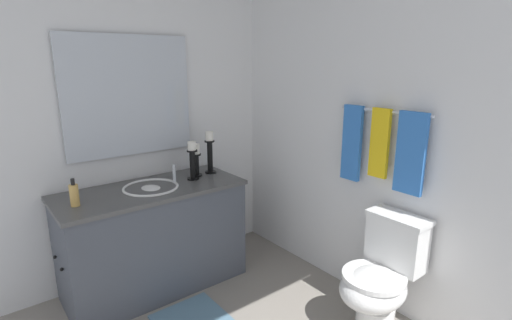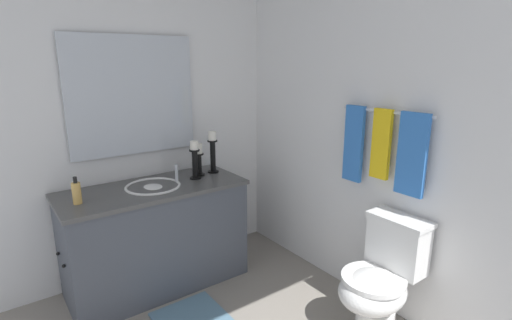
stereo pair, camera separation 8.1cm
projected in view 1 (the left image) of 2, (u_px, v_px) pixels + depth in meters
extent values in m
cube|color=white|center=(370.00, 130.00, 2.61)|extent=(2.63, 0.04, 2.45)
cube|color=white|center=(126.00, 124.00, 2.89)|extent=(0.04, 2.43, 2.45)
cube|color=#474C56|center=(155.00, 240.00, 2.87)|extent=(0.55, 1.29, 0.76)
cube|color=#4C4C4C|center=(151.00, 190.00, 2.77)|extent=(0.58, 1.32, 0.03)
sphere|color=black|center=(55.00, 257.00, 2.54)|extent=(0.02, 0.02, 0.02)
sphere|color=black|center=(62.00, 269.00, 2.39)|extent=(0.02, 0.02, 0.02)
ellipsoid|color=white|center=(151.00, 194.00, 2.78)|extent=(0.38, 0.30, 0.11)
torus|color=white|center=(151.00, 187.00, 2.76)|extent=(0.40, 0.40, 0.02)
cylinder|color=silver|center=(174.00, 174.00, 2.86)|extent=(0.02, 0.02, 0.14)
cube|color=silver|center=(129.00, 96.00, 2.82)|extent=(0.02, 0.96, 0.88)
cylinder|color=black|center=(210.00, 172.00, 3.14)|extent=(0.09, 0.09, 0.01)
cylinder|color=black|center=(210.00, 157.00, 3.11)|extent=(0.04, 0.04, 0.26)
cylinder|color=black|center=(209.00, 141.00, 3.08)|extent=(0.08, 0.08, 0.01)
cylinder|color=white|center=(209.00, 136.00, 3.06)|extent=(0.06, 0.06, 0.07)
cylinder|color=black|center=(197.00, 175.00, 3.05)|extent=(0.09, 0.09, 0.01)
cylinder|color=black|center=(196.00, 166.00, 3.03)|extent=(0.04, 0.04, 0.17)
cylinder|color=black|center=(196.00, 154.00, 3.01)|extent=(0.08, 0.08, 0.01)
cylinder|color=white|center=(196.00, 149.00, 3.00)|extent=(0.06, 0.06, 0.08)
cylinder|color=black|center=(193.00, 178.00, 2.97)|extent=(0.09, 0.09, 0.01)
cylinder|color=black|center=(193.00, 166.00, 2.94)|extent=(0.04, 0.04, 0.22)
cylinder|color=black|center=(192.00, 151.00, 2.91)|extent=(0.08, 0.08, 0.01)
cylinder|color=white|center=(192.00, 146.00, 2.90)|extent=(0.06, 0.06, 0.07)
cylinder|color=#E5B259|center=(74.00, 195.00, 2.40)|extent=(0.06, 0.06, 0.14)
cylinder|color=black|center=(73.00, 182.00, 2.38)|extent=(0.02, 0.02, 0.04)
cylinder|color=white|center=(375.00, 317.00, 2.45)|extent=(0.24, 0.24, 0.18)
ellipsoid|color=white|center=(373.00, 288.00, 2.36)|extent=(0.38, 0.46, 0.24)
cylinder|color=white|center=(374.00, 277.00, 2.34)|extent=(0.39, 0.39, 0.03)
cube|color=white|center=(397.00, 243.00, 2.44)|extent=(0.36, 0.17, 0.32)
cube|color=white|center=(399.00, 217.00, 2.39)|extent=(0.38, 0.19, 0.03)
cylinder|color=silver|center=(384.00, 111.00, 2.44)|extent=(0.66, 0.02, 0.02)
cube|color=blue|center=(352.00, 143.00, 2.66)|extent=(0.15, 0.03, 0.53)
cube|color=yellow|center=(380.00, 143.00, 2.48)|extent=(0.13, 0.03, 0.46)
cube|color=blue|center=(411.00, 153.00, 2.32)|extent=(0.19, 0.03, 0.51)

